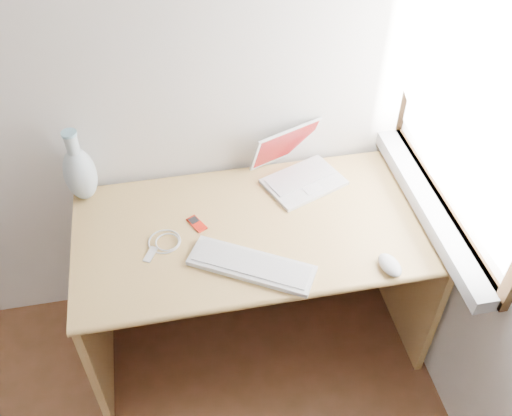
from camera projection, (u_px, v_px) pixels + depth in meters
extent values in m
cube|color=white|center=(481.00, 84.00, 1.81)|extent=(0.01, 0.90, 1.00)
cube|color=gray|center=(429.00, 206.00, 2.18)|extent=(0.10, 0.96, 0.06)
cube|color=white|center=(461.00, 79.00, 1.78)|extent=(0.02, 0.84, 0.92)
cube|color=tan|center=(256.00, 228.00, 2.19)|extent=(1.39, 0.69, 0.03)
cube|color=tan|center=(95.00, 312.00, 2.36)|extent=(0.03, 0.65, 0.70)
cube|color=tan|center=(405.00, 264.00, 2.54)|extent=(0.03, 0.65, 0.70)
cube|color=tan|center=(242.00, 214.00, 2.60)|extent=(1.33, 0.03, 0.46)
cube|color=silver|center=(304.00, 182.00, 2.35)|extent=(0.36, 0.31, 0.01)
cube|color=silver|center=(304.00, 180.00, 2.35)|extent=(0.30, 0.21, 0.00)
cube|color=silver|center=(299.00, 146.00, 2.35)|extent=(0.31, 0.19, 0.20)
cube|color=maroon|center=(299.00, 146.00, 2.35)|extent=(0.29, 0.16, 0.17)
cube|color=white|center=(252.00, 266.00, 2.03)|extent=(0.46, 0.35, 0.02)
cube|color=silver|center=(252.00, 263.00, 2.02)|extent=(0.42, 0.30, 0.00)
ellipsoid|color=silver|center=(390.00, 265.00, 2.02)|extent=(0.09, 0.12, 0.04)
cube|color=red|center=(197.00, 224.00, 2.18)|extent=(0.08, 0.10, 0.01)
cube|color=black|center=(197.00, 223.00, 2.18)|extent=(0.04, 0.04, 0.00)
torus|color=white|center=(165.00, 241.00, 2.12)|extent=(0.13, 0.13, 0.01)
cube|color=white|center=(150.00, 254.00, 2.07)|extent=(0.06, 0.08, 0.01)
ellipsoid|color=silver|center=(80.00, 174.00, 2.22)|extent=(0.13, 0.13, 0.24)
cylinder|color=silver|center=(72.00, 144.00, 2.11)|extent=(0.05, 0.05, 0.10)
cylinder|color=#89C5DB|center=(69.00, 133.00, 2.08)|extent=(0.06, 0.06, 0.01)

